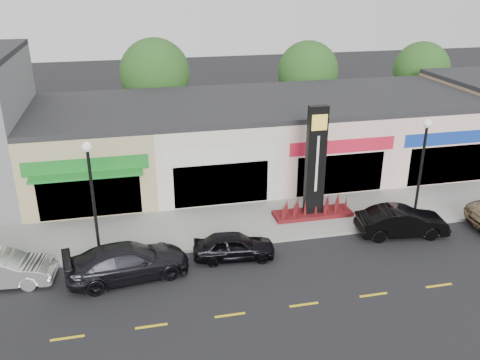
{
  "coord_description": "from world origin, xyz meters",
  "views": [
    {
      "loc": [
        -6.16,
        -18.76,
        12.28
      ],
      "look_at": [
        -1.02,
        4.0,
        2.64
      ],
      "focal_mm": 38.0,
      "sensor_mm": 36.0,
      "label": 1
    }
  ],
  "objects_px": {
    "car_black_sedan": "(234,246)",
    "car_black_conv": "(402,222)",
    "pylon_sign": "(315,179)",
    "car_white_van": "(0,269)",
    "car_dark_sedan": "(128,262)",
    "lamp_east_near": "(422,161)",
    "lamp_west_near": "(92,189)"
  },
  "relations": [
    {
      "from": "car_dark_sedan",
      "to": "car_black_conv",
      "type": "distance_m",
      "value": 13.41
    },
    {
      "from": "lamp_east_near",
      "to": "car_black_sedan",
      "type": "bearing_deg",
      "value": -171.95
    },
    {
      "from": "car_dark_sedan",
      "to": "car_black_conv",
      "type": "relative_size",
      "value": 1.17
    },
    {
      "from": "pylon_sign",
      "to": "car_white_van",
      "type": "relative_size",
      "value": 1.37
    },
    {
      "from": "pylon_sign",
      "to": "car_white_van",
      "type": "height_order",
      "value": "pylon_sign"
    },
    {
      "from": "lamp_west_near",
      "to": "lamp_east_near",
      "type": "distance_m",
      "value": 16.0
    },
    {
      "from": "car_white_van",
      "to": "car_black_conv",
      "type": "relative_size",
      "value": 0.98
    },
    {
      "from": "car_dark_sedan",
      "to": "car_black_sedan",
      "type": "bearing_deg",
      "value": -92.19
    },
    {
      "from": "car_white_van",
      "to": "car_black_sedan",
      "type": "bearing_deg",
      "value": -85.01
    },
    {
      "from": "car_dark_sedan",
      "to": "car_black_conv",
      "type": "height_order",
      "value": "car_dark_sedan"
    },
    {
      "from": "car_black_conv",
      "to": "car_white_van",
      "type": "bearing_deg",
      "value": 98.08
    },
    {
      "from": "lamp_west_near",
      "to": "car_white_van",
      "type": "distance_m",
      "value": 5.0
    },
    {
      "from": "lamp_east_near",
      "to": "car_white_van",
      "type": "relative_size",
      "value": 1.25
    },
    {
      "from": "lamp_east_near",
      "to": "car_black_conv",
      "type": "distance_m",
      "value": 3.24
    },
    {
      "from": "pylon_sign",
      "to": "car_white_van",
      "type": "bearing_deg",
      "value": -168.68
    },
    {
      "from": "car_black_conv",
      "to": "lamp_east_near",
      "type": "bearing_deg",
      "value": -44.05
    },
    {
      "from": "car_white_van",
      "to": "car_dark_sedan",
      "type": "bearing_deg",
      "value": -91.28
    },
    {
      "from": "lamp_west_near",
      "to": "lamp_east_near",
      "type": "xyz_separation_m",
      "value": [
        16.0,
        0.0,
        0.0
      ]
    },
    {
      "from": "lamp_east_near",
      "to": "car_black_sedan",
      "type": "xyz_separation_m",
      "value": [
        -9.96,
        -1.41,
        -2.84
      ]
    },
    {
      "from": "lamp_east_near",
      "to": "car_black_conv",
      "type": "height_order",
      "value": "lamp_east_near"
    },
    {
      "from": "car_dark_sedan",
      "to": "lamp_east_near",
      "type": "bearing_deg",
      "value": -90.99
    },
    {
      "from": "lamp_east_near",
      "to": "car_black_conv",
      "type": "relative_size",
      "value": 1.23
    },
    {
      "from": "lamp_east_near",
      "to": "car_black_conv",
      "type": "bearing_deg",
      "value": -141.44
    },
    {
      "from": "lamp_west_near",
      "to": "pylon_sign",
      "type": "height_order",
      "value": "pylon_sign"
    },
    {
      "from": "pylon_sign",
      "to": "car_white_van",
      "type": "distance_m",
      "value": 15.34
    },
    {
      "from": "lamp_west_near",
      "to": "pylon_sign",
      "type": "distance_m",
      "value": 11.19
    },
    {
      "from": "lamp_west_near",
      "to": "car_black_sedan",
      "type": "relative_size",
      "value": 1.47
    },
    {
      "from": "car_black_sedan",
      "to": "car_black_conv",
      "type": "xyz_separation_m",
      "value": [
        8.61,
        0.33,
        0.1
      ]
    },
    {
      "from": "lamp_east_near",
      "to": "car_black_sedan",
      "type": "height_order",
      "value": "lamp_east_near"
    },
    {
      "from": "pylon_sign",
      "to": "car_dark_sedan",
      "type": "bearing_deg",
      "value": -159.54
    },
    {
      "from": "lamp_west_near",
      "to": "pylon_sign",
      "type": "bearing_deg",
      "value": 8.77
    },
    {
      "from": "lamp_east_near",
      "to": "pylon_sign",
      "type": "xyz_separation_m",
      "value": [
        -5.0,
        1.7,
        -1.2
      ]
    }
  ]
}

